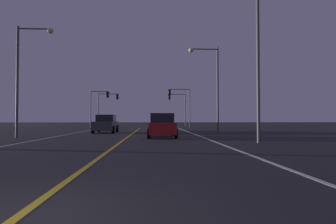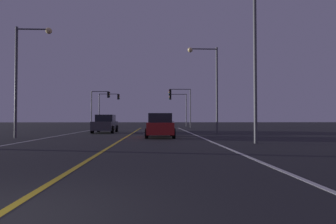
# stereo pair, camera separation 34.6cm
# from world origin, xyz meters

# --- Properties ---
(lane_edge_right) EXTENTS (0.16, 42.87, 0.01)m
(lane_edge_right) POSITION_xyz_m (5.36, 15.43, 0.00)
(lane_edge_right) COLOR silver
(lane_edge_right) RESTS_ON ground
(lane_edge_left) EXTENTS (0.16, 42.87, 0.01)m
(lane_edge_left) POSITION_xyz_m (-5.36, 15.43, 0.00)
(lane_edge_left) COLOR silver
(lane_edge_left) RESTS_ON ground
(lane_center_divider) EXTENTS (0.16, 42.87, 0.01)m
(lane_center_divider) POSITION_xyz_m (0.00, 15.43, 0.00)
(lane_center_divider) COLOR gold
(lane_center_divider) RESTS_ON ground
(car_ahead_far) EXTENTS (2.02, 4.30, 1.70)m
(car_ahead_far) POSITION_xyz_m (2.95, 25.42, 0.82)
(car_ahead_far) COLOR black
(car_ahead_far) RESTS_ON ground
(car_lead_same_lane) EXTENTS (2.02, 4.30, 1.70)m
(car_lead_same_lane) POSITION_xyz_m (2.44, 16.43, 0.82)
(car_lead_same_lane) COLOR black
(car_lead_same_lane) RESTS_ON ground
(car_oncoming) EXTENTS (2.02, 4.30, 1.70)m
(car_oncoming) POSITION_xyz_m (-2.65, 23.19, 0.82)
(car_oncoming) COLOR black
(car_oncoming) RESTS_ON ground
(traffic_light_near_right) EXTENTS (3.28, 0.36, 5.71)m
(traffic_light_near_right) POSITION_xyz_m (5.71, 37.37, 4.23)
(traffic_light_near_right) COLOR #4C4C51
(traffic_light_near_right) RESTS_ON ground
(traffic_light_near_left) EXTENTS (2.75, 0.36, 5.33)m
(traffic_light_near_left) POSITION_xyz_m (-5.94, 37.37, 3.95)
(traffic_light_near_left) COLOR #4C4C51
(traffic_light_near_left) RESTS_ON ground
(traffic_light_far_right) EXTENTS (2.98, 0.36, 5.45)m
(traffic_light_far_right) POSITION_xyz_m (5.83, 42.87, 4.04)
(traffic_light_far_right) COLOR #4C4C51
(traffic_light_far_right) RESTS_ON ground
(traffic_light_far_left) EXTENTS (3.45, 0.36, 5.46)m
(traffic_light_far_left) POSITION_xyz_m (-5.59, 42.87, 4.07)
(traffic_light_far_left) COLOR #4C4C51
(traffic_light_far_left) RESTS_ON ground
(street_lamp_right_near) EXTENTS (1.91, 0.44, 8.64)m
(street_lamp_right_near) POSITION_xyz_m (7.11, 11.30, 5.41)
(street_lamp_right_near) COLOR #4C4C51
(street_lamp_right_near) RESTS_ON ground
(street_lamp_left_mid) EXTENTS (2.50, 0.44, 7.70)m
(street_lamp_left_mid) POSITION_xyz_m (-6.91, 16.15, 4.94)
(street_lamp_left_mid) COLOR #4C4C51
(street_lamp_left_mid) RESTS_ON ground
(street_lamp_right_far) EXTENTS (2.67, 0.44, 7.61)m
(street_lamp_right_far) POSITION_xyz_m (6.86, 20.75, 4.90)
(street_lamp_right_far) COLOR #4C4C51
(street_lamp_right_far) RESTS_ON ground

